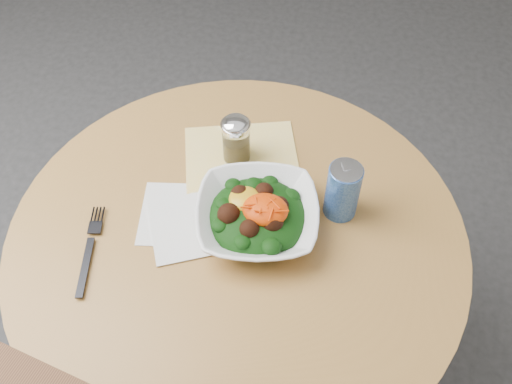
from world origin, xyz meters
TOP-DOWN VIEW (x-y plane):
  - ground at (0.00, 0.00)m, footprint 6.00×6.00m
  - table at (0.00, 0.00)m, footprint 0.90×0.90m
  - cloth_napkin at (-0.03, 0.18)m, footprint 0.29×0.28m
  - paper_napkins at (-0.11, 0.01)m, footprint 0.22×0.22m
  - salad_bowl at (0.04, 0.02)m, footprint 0.27×0.27m
  - fork at (-0.27, -0.09)m, footprint 0.05×0.20m
  - spice_shaker at (-0.04, 0.19)m, footprint 0.06×0.06m
  - beverage_can at (0.19, 0.09)m, footprint 0.07×0.07m

SIDE VIEW (x-z plane):
  - ground at x=0.00m, z-range 0.00..0.00m
  - table at x=0.00m, z-range 0.18..0.93m
  - cloth_napkin at x=-0.03m, z-range 0.75..0.75m
  - paper_napkins at x=-0.11m, z-range 0.75..0.75m
  - fork at x=-0.27m, z-range 0.75..0.76m
  - salad_bowl at x=0.04m, z-range 0.74..0.83m
  - spice_shaker at x=-0.04m, z-range 0.75..0.86m
  - beverage_can at x=0.19m, z-range 0.75..0.88m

